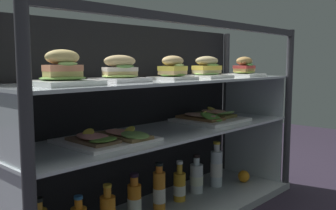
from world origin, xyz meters
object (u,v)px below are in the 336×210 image
Objects in this scene: plated_roll_sandwich_left_of_center at (63,74)px; plated_roll_sandwich_mid_left at (244,69)px; juice_bottle_near_post at (216,168)px; orange_fruit_beside_bottles at (244,176)px; plated_roll_sandwich_near_right_corner at (173,70)px; plated_roll_sandwich_right_of_center at (120,72)px; juice_bottle_front_right_end at (196,178)px; juice_bottle_tucked_behind at (180,186)px; open_sandwich_tray_right_of_center at (210,117)px; open_sandwich_tray_far_left at (109,138)px; plated_roll_sandwich_far_right at (207,69)px; juice_bottle_front_left_end at (159,190)px; juice_bottle_front_middle at (134,200)px.

plated_roll_sandwich_mid_left is at bearing -0.75° from plated_roll_sandwich_left_of_center.
juice_bottle_near_post is 3.71× the size of orange_fruit_beside_bottles.
plated_roll_sandwich_left_of_center reaches higher than orange_fruit_beside_bottles.
juice_bottle_near_post is at bearing 136.37° from plated_roll_sandwich_mid_left.
plated_roll_sandwich_near_right_corner reaches higher than orange_fruit_beside_bottles.
plated_roll_sandwich_mid_left is at bearing -3.24° from plated_roll_sandwich_right_of_center.
juice_bottle_front_right_end reaches higher than orange_fruit_beside_bottles.
plated_roll_sandwich_left_of_center reaches higher than plated_roll_sandwich_near_right_corner.
juice_bottle_tucked_behind is at bearing 7.70° from plated_roll_sandwich_right_of_center.
juice_bottle_near_post is at bearing -0.69° from juice_bottle_tucked_behind.
plated_roll_sandwich_mid_left is 0.34m from open_sandwich_tray_right_of_center.
plated_roll_sandwich_far_right is at bearing -0.66° from open_sandwich_tray_far_left.
open_sandwich_tray_far_left is 4.95× the size of orange_fruit_beside_bottles.
open_sandwich_tray_right_of_center is 0.46m from orange_fruit_beside_bottles.
juice_bottle_tucked_behind is 0.49m from orange_fruit_beside_bottles.
plated_roll_sandwich_mid_left is at bearing -43.63° from juice_bottle_near_post.
plated_roll_sandwich_far_right is 2.90× the size of orange_fruit_beside_bottles.
plated_roll_sandwich_right_of_center is 2.65× the size of orange_fruit_beside_bottles.
plated_roll_sandwich_left_of_center is 1.33m from orange_fruit_beside_bottles.
plated_roll_sandwich_right_of_center reaches higher than open_sandwich_tray_far_left.
plated_roll_sandwich_left_of_center is 0.92m from juice_bottle_tucked_behind.
open_sandwich_tray_right_of_center is (0.34, 0.04, -0.26)m from plated_roll_sandwich_near_right_corner.
juice_bottle_front_right_end is at bearing 174.29° from juice_bottle_near_post.
juice_bottle_near_post is at bearing -0.50° from juice_bottle_front_left_end.
open_sandwich_tray_right_of_center is at bearing 7.22° from plated_roll_sandwich_near_right_corner.
juice_bottle_front_middle is (-0.71, 0.12, -0.58)m from plated_roll_sandwich_mid_left.
open_sandwich_tray_right_of_center is 1.33× the size of juice_bottle_near_post.
plated_roll_sandwich_near_right_corner is at bearing -171.53° from juice_bottle_near_post.
juice_bottle_front_right_end is at bearing 2.30° from juice_bottle_front_left_end.
plated_roll_sandwich_mid_left is 0.52× the size of open_sandwich_tray_right_of_center.
open_sandwich_tray_right_of_center is (0.92, 0.06, -0.25)m from plated_roll_sandwich_left_of_center.
open_sandwich_tray_right_of_center is at bearing 2.72° from open_sandwich_tray_far_left.
orange_fruit_beside_bottles is at bearing -1.21° from plated_roll_sandwich_near_right_corner.
plated_roll_sandwich_far_right is at bearing 0.70° from plated_roll_sandwich_near_right_corner.
plated_roll_sandwich_right_of_center is (0.27, 0.03, -0.00)m from plated_roll_sandwich_left_of_center.
plated_roll_sandwich_far_right is 0.97× the size of juice_bottle_tucked_behind.
plated_roll_sandwich_near_right_corner is at bearing -2.26° from plated_roll_sandwich_right_of_center.
plated_roll_sandwich_right_of_center is 0.82m from juice_bottle_front_right_end.
orange_fruit_beside_bottles is at bearing -7.50° from juice_bottle_front_left_end.
plated_roll_sandwich_far_right is 0.59× the size of open_sandwich_tray_far_left.
open_sandwich_tray_far_left is 1.00× the size of open_sandwich_tray_right_of_center.
plated_roll_sandwich_near_right_corner is 0.50× the size of open_sandwich_tray_far_left.
plated_roll_sandwich_far_right reaches higher than juice_bottle_front_left_end.
open_sandwich_tray_far_left is (-0.06, -0.00, -0.26)m from plated_roll_sandwich_right_of_center.
juice_bottle_front_left_end is 0.89× the size of juice_bottle_near_post.
plated_roll_sandwich_near_right_corner is 0.84× the size of juice_bottle_front_middle.
plated_roll_sandwich_left_of_center reaches higher than plated_roll_sandwich_far_right.
open_sandwich_tray_right_of_center is 0.32m from juice_bottle_near_post.
juice_bottle_front_middle is at bearing 176.97° from juice_bottle_tucked_behind.
plated_roll_sandwich_near_right_corner is 0.67× the size of juice_bottle_near_post.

